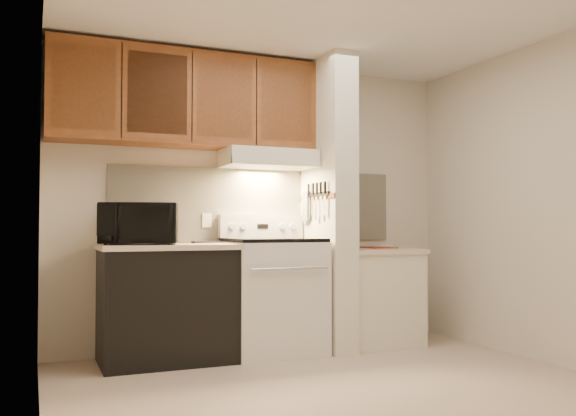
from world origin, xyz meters
TOP-DOWN VIEW (x-y plane):
  - floor at (0.00, 0.00)m, footprint 3.60×3.60m
  - ceiling at (0.00, 0.00)m, footprint 3.60×3.60m
  - wall_back at (0.00, 1.50)m, footprint 3.60×2.50m
  - wall_left at (-1.80, 0.00)m, footprint 0.02×3.00m
  - wall_right at (1.80, 0.00)m, footprint 0.02×3.00m
  - backsplash at (0.00, 1.49)m, footprint 2.60×0.02m
  - range_body at (0.00, 1.16)m, footprint 0.76×0.65m
  - oven_window at (0.00, 0.84)m, footprint 0.50×0.01m
  - oven_handle at (0.00, 0.80)m, footprint 0.65×0.02m
  - cooktop at (0.00, 1.16)m, footprint 0.74×0.64m
  - range_backguard at (0.00, 1.44)m, footprint 0.76×0.08m
  - range_display at (0.00, 1.40)m, footprint 0.10×0.01m
  - range_knob_left_outer at (-0.28, 1.40)m, footprint 0.05×0.02m
  - range_knob_left_inner at (-0.18, 1.40)m, footprint 0.05×0.02m
  - range_knob_right_inner at (0.18, 1.40)m, footprint 0.05×0.02m
  - range_knob_right_outer at (0.28, 1.40)m, footprint 0.05×0.02m
  - dishwasher_front at (-0.88, 1.17)m, footprint 1.00×0.63m
  - left_countertop at (-0.88, 1.17)m, footprint 1.04×0.67m
  - spoon_rest at (-0.51, 1.36)m, footprint 0.25×0.11m
  - teal_jar at (-1.23, 1.35)m, footprint 0.11×0.11m
  - outlet at (-0.48, 1.48)m, footprint 0.08×0.01m
  - microwave at (-1.10, 1.15)m, footprint 0.65×0.52m
  - partition_pillar at (0.51, 1.15)m, footprint 0.22×0.70m
  - pillar_trim at (0.39, 1.15)m, footprint 0.01×0.70m
  - knife_strip at (0.39, 1.10)m, footprint 0.02×0.42m
  - knife_blade_a at (0.38, 0.94)m, footprint 0.01×0.03m
  - knife_handle_a at (0.38, 0.94)m, footprint 0.02×0.02m
  - knife_blade_b at (0.38, 1.02)m, footprint 0.01×0.04m
  - knife_handle_b at (0.38, 1.02)m, footprint 0.02×0.02m
  - knife_blade_c at (0.38, 1.10)m, footprint 0.01×0.04m
  - knife_handle_c at (0.38, 1.09)m, footprint 0.02×0.02m
  - knife_blade_d at (0.38, 1.18)m, footprint 0.01×0.04m
  - knife_handle_d at (0.38, 1.17)m, footprint 0.02×0.02m
  - knife_blade_e at (0.38, 1.25)m, footprint 0.01×0.04m
  - knife_handle_e at (0.38, 1.26)m, footprint 0.02×0.02m
  - oven_mitt at (0.38, 1.32)m, footprint 0.03×0.11m
  - right_cab_base at (0.97, 1.15)m, footprint 0.70×0.60m
  - right_countertop at (0.97, 1.15)m, footprint 0.74×0.64m
  - red_folder at (1.07, 1.25)m, footprint 0.26×0.34m
  - white_box at (1.19, 1.33)m, footprint 0.16×0.14m
  - range_hood at (0.00, 1.28)m, footprint 0.78×0.44m
  - hood_lip at (0.00, 1.07)m, footprint 0.78×0.04m
  - upper_cabinets at (-0.69, 1.32)m, footprint 2.18×0.33m
  - cab_door_a at (-1.51, 1.17)m, footprint 0.46×0.01m
  - cab_gap_a at (-1.23, 1.16)m, footprint 0.01×0.01m
  - cab_door_b at (-0.96, 1.17)m, footprint 0.46×0.01m
  - cab_gap_b at (-0.69, 1.16)m, footprint 0.01×0.01m
  - cab_door_c at (-0.42, 1.17)m, footprint 0.46×0.01m
  - cab_gap_c at (-0.14, 1.16)m, footprint 0.01×0.01m
  - cab_door_d at (0.13, 1.17)m, footprint 0.46×0.01m

SIDE VIEW (x-z plane):
  - floor at x=0.00m, z-range 0.00..0.00m
  - right_cab_base at x=0.97m, z-range 0.00..0.81m
  - dishwasher_front at x=-0.88m, z-range 0.00..0.87m
  - range_body at x=0.00m, z-range 0.00..0.92m
  - oven_window at x=0.00m, z-range 0.35..0.65m
  - oven_handle at x=0.00m, z-range 0.71..0.73m
  - right_countertop at x=0.97m, z-range 0.81..0.85m
  - red_folder at x=1.07m, z-range 0.85..0.86m
  - white_box at x=1.19m, z-range 0.85..0.89m
  - left_countertop at x=-0.88m, z-range 0.87..0.91m
  - spoon_rest at x=-0.51m, z-range 0.91..0.93m
  - cooktop at x=0.00m, z-range 0.92..0.95m
  - teal_jar at x=-1.23m, z-range 0.91..1.01m
  - range_backguard at x=0.00m, z-range 0.95..1.15m
  - range_display at x=0.00m, z-range 1.03..1.07m
  - range_knob_left_outer at x=-0.28m, z-range 1.03..1.07m
  - range_knob_left_inner at x=-0.18m, z-range 1.03..1.07m
  - range_knob_right_inner at x=0.18m, z-range 1.03..1.07m
  - range_knob_right_outer at x=0.28m, z-range 1.03..1.07m
  - microwave at x=-1.10m, z-range 0.91..1.22m
  - outlet at x=-0.48m, z-range 1.04..1.16m
  - knife_blade_c at x=0.38m, z-range 1.10..1.30m
  - knife_blade_b at x=0.38m, z-range 1.12..1.30m
  - knife_blade_e at x=0.38m, z-range 1.12..1.30m
  - knife_blade_a at x=0.38m, z-range 1.14..1.30m
  - knife_blade_d at x=0.38m, z-range 1.14..1.30m
  - oven_mitt at x=0.38m, z-range 1.10..1.36m
  - backsplash at x=0.00m, z-range 0.92..1.55m
  - wall_back at x=0.00m, z-range 1.24..1.26m
  - wall_left at x=-1.80m, z-range 0.00..2.50m
  - wall_right at x=1.80m, z-range 0.00..2.50m
  - partition_pillar at x=0.51m, z-range 0.00..2.50m
  - pillar_trim at x=0.39m, z-range 1.28..1.32m
  - knife_strip at x=0.39m, z-range 1.30..1.34m
  - knife_handle_a at x=0.38m, z-range 1.32..1.42m
  - knife_handle_b at x=0.38m, z-range 1.32..1.42m
  - knife_handle_c at x=0.38m, z-range 1.32..1.42m
  - knife_handle_d at x=0.38m, z-range 1.32..1.42m
  - knife_handle_e at x=0.38m, z-range 1.32..1.42m
  - hood_lip at x=0.00m, z-range 1.55..1.61m
  - range_hood at x=0.00m, z-range 1.55..1.70m
  - upper_cabinets at x=-0.69m, z-range 1.70..2.47m
  - cab_door_a at x=-1.51m, z-range 1.77..2.40m
  - cab_gap_a at x=-1.23m, z-range 1.72..2.45m
  - cab_door_b at x=-0.96m, z-range 1.77..2.40m
  - cab_gap_b at x=-0.69m, z-range 1.72..2.45m
  - cab_door_c at x=-0.42m, z-range 1.77..2.40m
  - cab_gap_c at x=-0.14m, z-range 1.72..2.45m
  - cab_door_d at x=0.13m, z-range 1.77..2.40m
  - ceiling at x=0.00m, z-range 2.50..2.50m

